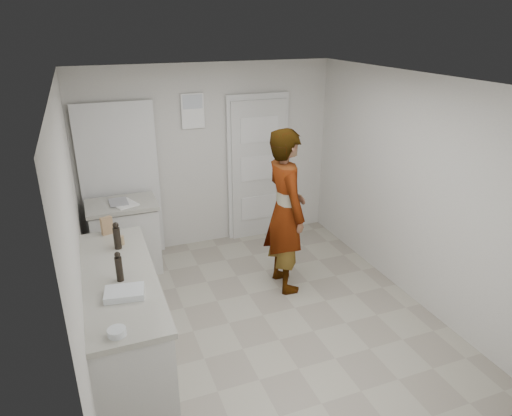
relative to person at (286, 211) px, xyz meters
name	(u,v)px	position (x,y,z in m)	size (l,w,h in m)	color
ground	(263,315)	(-0.48, -0.50, -0.96)	(4.00, 4.00, 0.00)	gray
room_shell	(198,176)	(-0.65, 1.45, 0.06)	(4.00, 4.00, 4.00)	beige
main_counter	(124,322)	(-1.93, -0.70, -0.54)	(0.64, 1.96, 0.93)	silver
side_counter	(125,239)	(-1.73, 1.05, -0.54)	(0.84, 0.61, 0.93)	silver
person	(286,211)	(0.00, 0.00, 0.00)	(0.70, 0.46, 1.93)	silver
cake_mix_box	(107,226)	(-1.94, 0.20, 0.05)	(0.11, 0.05, 0.19)	#886344
spice_jar	(121,240)	(-1.83, -0.10, 0.01)	(0.06, 0.06, 0.09)	tan
oil_cruet_a	(117,236)	(-1.87, -0.18, 0.09)	(0.07, 0.07, 0.28)	black
oil_cruet_b	(119,267)	(-1.91, -0.80, 0.09)	(0.06, 0.06, 0.27)	black
baking_dish	(124,293)	(-1.91, -1.06, -0.01)	(0.34, 0.26, 0.05)	silver
egg_bowl	(117,332)	(-2.01, -1.55, -0.01)	(0.13, 0.13, 0.05)	silver
papers	(124,204)	(-1.70, 1.00, -0.03)	(0.25, 0.32, 0.01)	white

